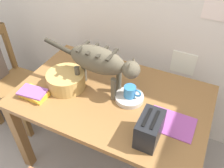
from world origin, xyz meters
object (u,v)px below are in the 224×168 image
Objects in this scene: magazine at (171,123)px; wicker_basket at (66,80)px; wooden_chair_far at (14,82)px; dining_table at (112,104)px; saucer_bowl at (129,98)px; toaster at (149,129)px; book_stack at (34,94)px; coffee_mug at (130,92)px; cat at (100,62)px.

wicker_basket is (-0.77, 0.01, 0.06)m from magazine.
dining_table is at bearing 86.08° from wooden_chair_far.
saucer_bowl reaches higher than dining_table.
saucer_bowl is at bearing 131.24° from toaster.
book_stack is (-0.91, -0.17, 0.02)m from magazine.
wicker_basket is at bearing 179.33° from magazine.
magazine is 1.42× the size of book_stack.
coffee_mug is 0.13× the size of wooden_chair_far.
wicker_basket reaches higher than dining_table.
wooden_chair_far reaches higher than magazine.
book_stack is (-0.60, -0.25, 0.01)m from saucer_bowl.
book_stack is at bearing 61.64° from wooden_chair_far.
saucer_bowl is at bearing 86.91° from wooden_chair_far.
wicker_basket reaches higher than magazine.
cat reaches higher than wooden_chair_far.
wooden_chair_far is at bearing 171.60° from wicker_basket.
book_stack reaches higher than magazine.
magazine is 0.31× the size of wooden_chair_far.
saucer_bowl is 0.65m from book_stack.
dining_table is 0.35m from cat.
dining_table is 1.43× the size of wooden_chair_far.
dining_table is 1.06m from wooden_chair_far.
toaster is at bearing -15.01° from wicker_basket.
wooden_chair_far is (-1.17, 0.04, -0.37)m from coffee_mug.
toaster is 0.22× the size of wooden_chair_far.
dining_table is at bearing 81.58° from cat.
saucer_bowl is at bearing 165.22° from magazine.
cat is 2.64× the size of wicker_basket.
wicker_basket is 0.70m from toaster.
toaster is at bearing -118.10° from magazine.
toaster is at bearing 0.15° from book_stack.
saucer_bowl is 0.73× the size of wicker_basket.
cat is 0.51m from book_stack.
wicker_basket is at bearing 80.25° from wooden_chair_far.
book_stack is at bearing -153.14° from dining_table.
book_stack is at bearing -157.31° from coffee_mug.
cat is at bearing 178.98° from saucer_bowl.
cat is 0.76× the size of wooden_chair_far.
coffee_mug reaches higher than saucer_bowl.
dining_table is at bearing 9.95° from wicker_basket.
coffee_mug is at bearing 90.02° from cat.
toaster is (0.22, -0.25, 0.07)m from saucer_bowl.
wooden_chair_far is (-1.48, 0.12, -0.30)m from magazine.
toaster is at bearing 76.99° from wooden_chair_far.
saucer_bowl is at bearing 5.21° from dining_table.
cat is 3.52× the size of toaster.
cat is 0.58m from magazine.
wicker_basket is at bearing -170.05° from dining_table.
coffee_mug is 1.23m from wooden_chair_far.
dining_table is at bearing -174.79° from saucer_bowl.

